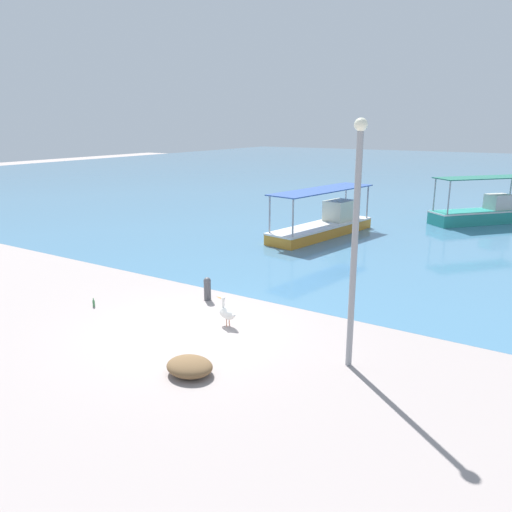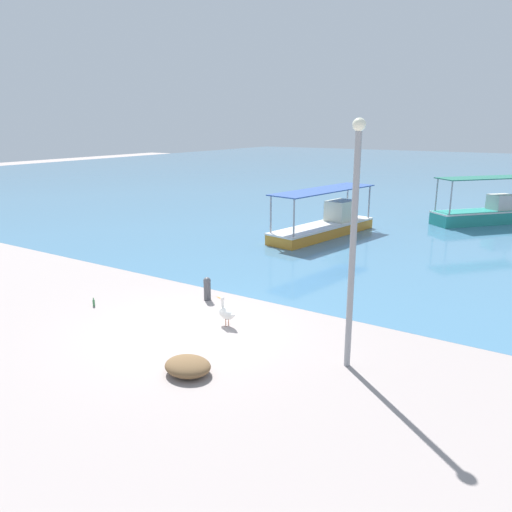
% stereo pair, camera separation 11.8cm
% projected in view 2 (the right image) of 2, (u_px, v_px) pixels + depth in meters
% --- Properties ---
extents(ground, '(120.00, 120.00, 0.00)m').
position_uv_depth(ground, '(190.00, 330.00, 13.34)').
color(ground, '#A19490').
extents(harbor_water, '(110.00, 90.00, 0.00)m').
position_uv_depth(harbor_water, '(487.00, 176.00, 52.29)').
color(harbor_water, teal).
rests_on(harbor_water, ground).
extents(fishing_boat_near_left, '(4.80, 5.21, 2.53)m').
position_uv_depth(fishing_boat_near_left, '(484.00, 212.00, 27.39)').
color(fishing_boat_near_left, teal).
rests_on(fishing_boat_near_left, harbor_water).
extents(fishing_boat_far_left, '(2.79, 6.95, 2.28)m').
position_uv_depth(fishing_boat_far_left, '(326.00, 224.00, 24.54)').
color(fishing_boat_far_left, orange).
rests_on(fishing_boat_far_left, harbor_water).
extents(pelican, '(0.80, 0.40, 0.80)m').
position_uv_depth(pelican, '(226.00, 313.00, 13.55)').
color(pelican, '#E0997A').
rests_on(pelican, ground).
extents(lamp_post, '(0.28, 0.28, 5.47)m').
position_uv_depth(lamp_post, '(354.00, 233.00, 10.62)').
color(lamp_post, gray).
rests_on(lamp_post, ground).
extents(mooring_bollard, '(0.23, 0.23, 0.74)m').
position_uv_depth(mooring_bollard, '(207.00, 288.00, 15.52)').
color(mooring_bollard, '#47474C').
rests_on(mooring_bollard, ground).
extents(net_pile, '(1.08, 0.92, 0.36)m').
position_uv_depth(net_pile, '(188.00, 366.00, 10.98)').
color(net_pile, brown).
rests_on(net_pile, ground).
extents(glass_bottle, '(0.07, 0.07, 0.27)m').
position_uv_depth(glass_bottle, '(94.00, 303.00, 15.06)').
color(glass_bottle, '#3F7F4C').
rests_on(glass_bottle, ground).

